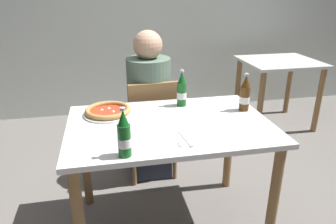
% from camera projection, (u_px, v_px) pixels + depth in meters
% --- Properties ---
extents(ground_plane, '(8.00, 8.00, 0.00)m').
position_uv_depth(ground_plane, '(169.00, 223.00, 2.15)').
color(ground_plane, slate).
extents(back_wall_tiled, '(7.00, 0.10, 2.60)m').
position_uv_depth(back_wall_tiled, '(131.00, 5.00, 3.66)').
color(back_wall_tiled, silver).
rests_on(back_wall_tiled, ground_plane).
extents(dining_table_main, '(1.20, 0.80, 0.75)m').
position_uv_depth(dining_table_main, '(170.00, 140.00, 1.91)').
color(dining_table_main, silver).
rests_on(dining_table_main, ground_plane).
extents(chair_behind_table, '(0.43, 0.43, 0.85)m').
position_uv_depth(chair_behind_table, '(151.00, 123.00, 2.52)').
color(chair_behind_table, olive).
rests_on(chair_behind_table, ground_plane).
extents(diner_seated, '(0.34, 0.34, 1.21)m').
position_uv_depth(diner_seated, '(149.00, 109.00, 2.52)').
color(diner_seated, '#2D3342').
rests_on(diner_seated, ground_plane).
extents(dining_table_background, '(0.80, 0.70, 0.75)m').
position_uv_depth(dining_table_background, '(279.00, 74.00, 3.49)').
color(dining_table_background, silver).
rests_on(dining_table_background, ground_plane).
extents(pizza_margherita_near, '(0.31, 0.31, 0.04)m').
position_uv_depth(pizza_margherita_near, '(108.00, 111.00, 1.98)').
color(pizza_margherita_near, white).
rests_on(pizza_margherita_near, dining_table_main).
extents(beer_bottle_left, '(0.07, 0.07, 0.25)m').
position_uv_depth(beer_bottle_left, '(182.00, 91.00, 2.10)').
color(beer_bottle_left, '#14591E').
rests_on(beer_bottle_left, dining_table_main).
extents(beer_bottle_center, '(0.07, 0.07, 0.25)m').
position_uv_depth(beer_bottle_center, '(245.00, 95.00, 2.02)').
color(beer_bottle_center, '#512D0F').
rests_on(beer_bottle_center, dining_table_main).
extents(beer_bottle_right, '(0.07, 0.07, 0.25)m').
position_uv_depth(beer_bottle_right, '(124.00, 136.00, 1.47)').
color(beer_bottle_right, '#14591E').
rests_on(beer_bottle_right, dining_table_main).
extents(napkin_with_cutlery, '(0.19, 0.19, 0.01)m').
position_uv_depth(napkin_with_cutlery, '(181.00, 139.00, 1.66)').
color(napkin_with_cutlery, white).
rests_on(napkin_with_cutlery, dining_table_main).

